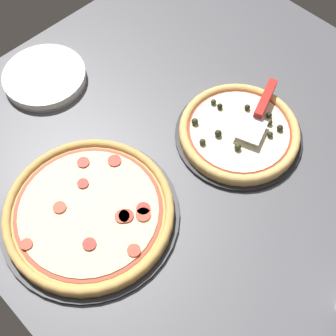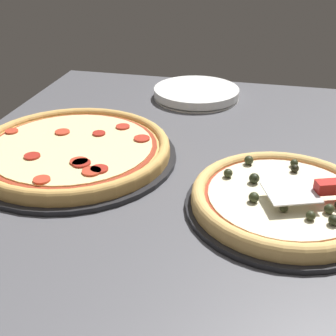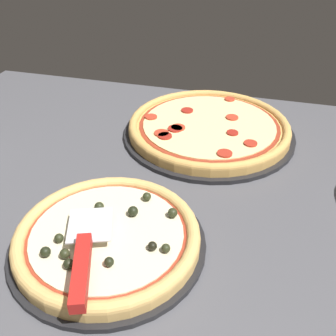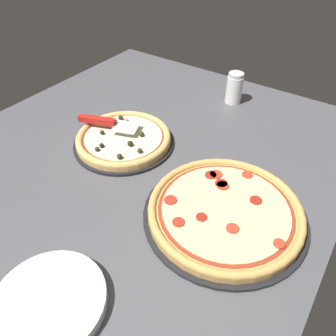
{
  "view_description": "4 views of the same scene",
  "coord_description": "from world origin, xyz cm",
  "px_view_note": "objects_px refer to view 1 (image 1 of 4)",
  "views": [
    {
      "loc": [
        -38.36,
        55.14,
        100.35
      ],
      "look_at": [
        3.99,
        13.34,
        3.0
      ],
      "focal_mm": 50.0,
      "sensor_mm": 36.0,
      "label": 1
    },
    {
      "loc": [
        -70.17,
        -4.02,
        44.2
      ],
      "look_at": [
        3.99,
        13.34,
        3.0
      ],
      "focal_mm": 50.0,
      "sensor_mm": 36.0,
      "label": 2
    },
    {
      "loc": [
        21.61,
        -51.35,
        48.97
      ],
      "look_at": [
        3.99,
        13.34,
        3.0
      ],
      "focal_mm": 42.0,
      "sensor_mm": 36.0,
      "label": 3
    },
    {
      "loc": [
        63.61,
        54.47,
        65.4
      ],
      "look_at": [
        3.99,
        13.34,
        3.0
      ],
      "focal_mm": 35.0,
      "sensor_mm": 36.0,
      "label": 4
    }
  ],
  "objects_px": {
    "serving_spatula": "(262,103)",
    "plate_stack": "(45,77)",
    "pizza_back": "(89,211)",
    "pizza_front": "(239,131)"
  },
  "relations": [
    {
      "from": "serving_spatula",
      "to": "plate_stack",
      "type": "relative_size",
      "value": 0.91
    },
    {
      "from": "plate_stack",
      "to": "pizza_back",
      "type": "bearing_deg",
      "value": 156.45
    },
    {
      "from": "pizza_back",
      "to": "plate_stack",
      "type": "distance_m",
      "value": 0.46
    },
    {
      "from": "pizza_front",
      "to": "pizza_back",
      "type": "height_order",
      "value": "pizza_front"
    },
    {
      "from": "pizza_back",
      "to": "pizza_front",
      "type": "bearing_deg",
      "value": -102.7
    },
    {
      "from": "pizza_front",
      "to": "pizza_back",
      "type": "bearing_deg",
      "value": 77.3
    },
    {
      "from": "pizza_front",
      "to": "pizza_back",
      "type": "distance_m",
      "value": 0.43
    },
    {
      "from": "pizza_front",
      "to": "plate_stack",
      "type": "xyz_separation_m",
      "value": [
        0.51,
        0.24,
        -0.01
      ]
    },
    {
      "from": "serving_spatula",
      "to": "plate_stack",
      "type": "height_order",
      "value": "serving_spatula"
    },
    {
      "from": "pizza_front",
      "to": "plate_stack",
      "type": "relative_size",
      "value": 1.34
    }
  ]
}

